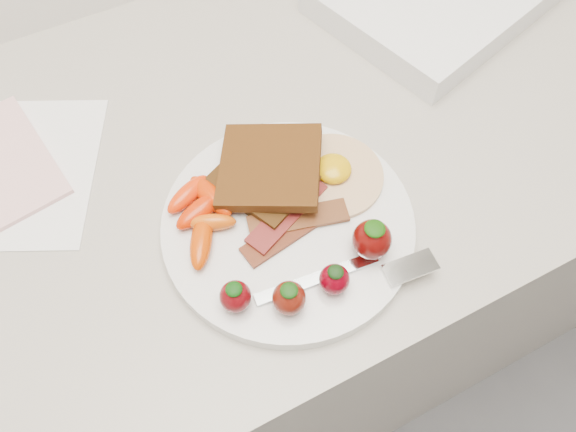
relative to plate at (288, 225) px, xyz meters
name	(u,v)px	position (x,y,z in m)	size (l,w,h in m)	color
counter	(248,295)	(-0.02, 0.13, -0.46)	(2.00, 0.60, 0.90)	gray
plate	(288,225)	(0.00, 0.00, 0.00)	(0.27, 0.27, 0.02)	silver
toast_lower	(268,176)	(0.00, 0.06, 0.02)	(0.10, 0.10, 0.01)	black
toast_upper	(270,167)	(0.01, 0.06, 0.03)	(0.11, 0.11, 0.01)	black
fried_egg	(333,173)	(0.07, 0.03, 0.01)	(0.12, 0.12, 0.02)	beige
bacon_strips	(291,221)	(0.00, 0.00, 0.01)	(0.13, 0.07, 0.01)	black
baby_carrots	(202,212)	(-0.08, 0.05, 0.02)	(0.08, 0.11, 0.02)	#C12300
strawberries	(322,270)	(0.00, -0.07, 0.03)	(0.18, 0.06, 0.05)	#55050A
fork	(360,273)	(0.04, -0.09, 0.01)	(0.18, 0.06, 0.00)	silver
paper_sheet	(27,170)	(-0.23, 0.21, -0.01)	(0.16, 0.21, 0.00)	white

